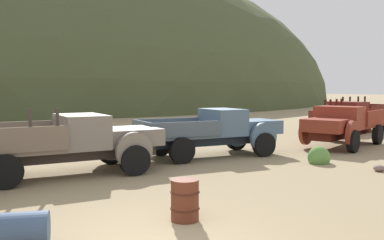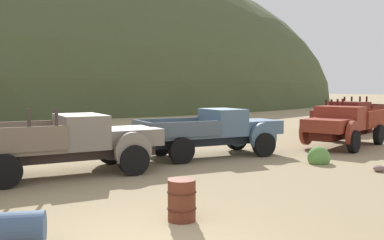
{
  "view_description": "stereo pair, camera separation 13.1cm",
  "coord_description": "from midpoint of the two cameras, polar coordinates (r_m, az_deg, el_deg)",
  "views": [
    {
      "loc": [
        -3.29,
        -6.72,
        2.74
      ],
      "look_at": [
        5.94,
        8.13,
        1.43
      ],
      "focal_mm": 40.48,
      "sensor_mm": 36.0,
      "label": 1
    },
    {
      "loc": [
        -3.18,
        -6.79,
        2.74
      ],
      "look_at": [
        5.94,
        8.13,
        1.43
      ],
      "focal_mm": 40.48,
      "sensor_mm": 36.0,
      "label": 2
    }
  ],
  "objects": [
    {
      "name": "rock_small",
      "position": [
        15.51,
        23.23,
        -5.87
      ],
      "size": [
        0.37,
        0.38,
        0.22
      ],
      "primitive_type": "ellipsoid",
      "color": "#7B615C",
      "rests_on": "ground"
    },
    {
      "name": "truck_oxblood",
      "position": [
        28.12,
        19.82,
        0.49
      ],
      "size": [
        6.31,
        2.77,
        2.16
      ],
      "rotation": [
        0.0,
        0.0,
        3.19
      ],
      "color": "black",
      "rests_on": "ground"
    },
    {
      "name": "truck_primer_gray",
      "position": [
        14.22,
        -15.0,
        -2.88
      ],
      "size": [
        6.23,
        2.76,
        2.16
      ],
      "rotation": [
        0.0,
        0.0,
        -0.04
      ],
      "color": "#3D322D",
      "rests_on": "ground"
    },
    {
      "name": "oil_drum_tipped",
      "position": [
        8.2,
        -21.74,
        -13.28
      ],
      "size": [
        0.99,
        0.86,
        0.62
      ],
      "color": "#384C6B",
      "rests_on": "ground"
    },
    {
      "name": "hill_distant",
      "position": [
        82.52,
        -19.65,
        2.14
      ],
      "size": [
        111.99,
        88.77,
        51.33
      ],
      "primitive_type": "ellipsoid",
      "color": "#424C2D",
      "rests_on": "ground"
    },
    {
      "name": "truck_rust_red",
      "position": [
        21.06,
        18.84,
        -0.65
      ],
      "size": [
        5.99,
        3.83,
        2.16
      ],
      "rotation": [
        0.0,
        0.0,
        3.47
      ],
      "color": "#42140D",
      "rests_on": "ground"
    },
    {
      "name": "oil_drum_by_truck",
      "position": [
        9.06,
        -1.37,
        -10.5
      ],
      "size": [
        0.62,
        0.62,
        0.86
      ],
      "color": "#5B2819",
      "rests_on": "ground"
    },
    {
      "name": "bush_back_edge",
      "position": [
        16.4,
        16.2,
        -4.76
      ],
      "size": [
        0.87,
        0.76,
        0.8
      ],
      "color": "#5B8E42",
      "rests_on": "ground"
    },
    {
      "name": "truck_chalk_blue",
      "position": [
        17.49,
        3.64,
        -1.48
      ],
      "size": [
        6.06,
        2.75,
        1.89
      ],
      "rotation": [
        0.0,
        0.0,
        -0.09
      ],
      "color": "#262D39",
      "rests_on": "ground"
    }
  ]
}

